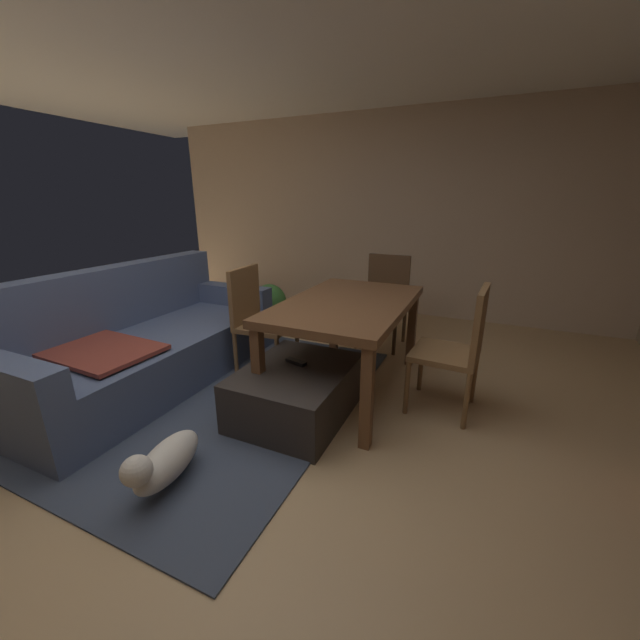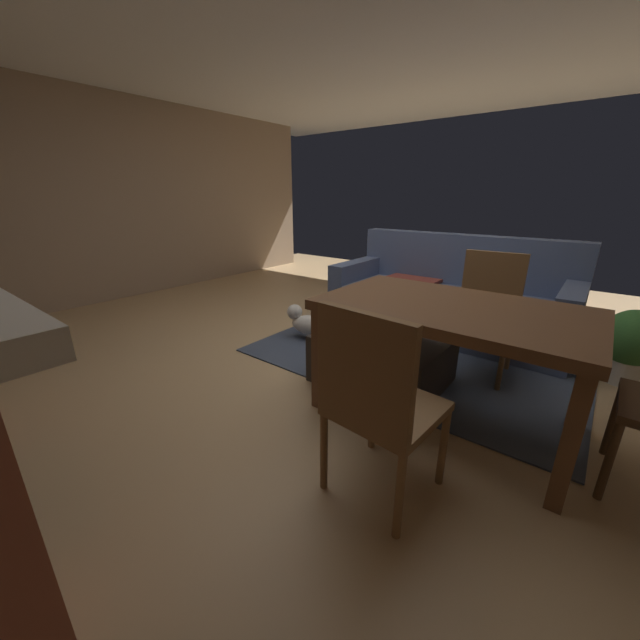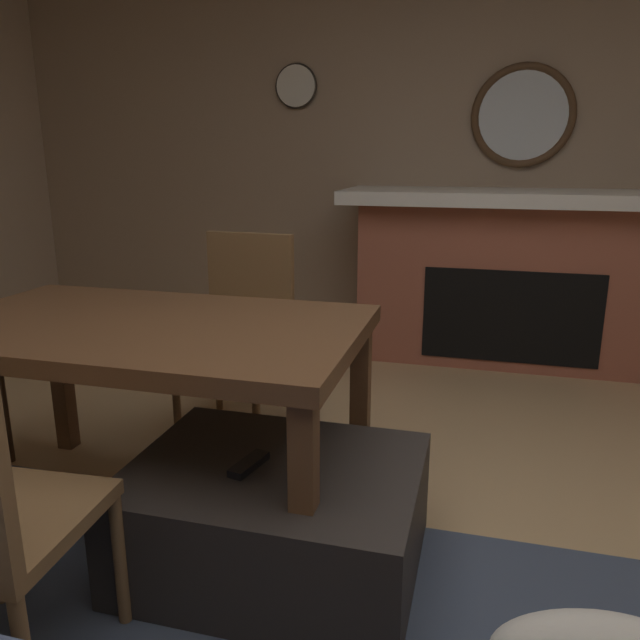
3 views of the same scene
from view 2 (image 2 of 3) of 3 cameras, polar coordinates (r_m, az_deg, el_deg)
name	(u,v)px [view 2 (image 2 of 3)]	position (r m, az deg, el deg)	size (l,w,h in m)	color
floor	(338,354)	(3.23, 2.85, -5.36)	(8.28, 8.28, 0.00)	tan
ceiling	(344,3)	(3.17, 3.84, 41.20)	(8.28, 8.28, 0.00)	white
wall_left	(128,200)	(5.68, -27.92, 16.30)	(0.12, 6.32, 2.53)	#9E846B
area_rug	(418,351)	(3.39, 15.14, -4.73)	(2.60, 2.00, 0.01)	#3D475B
couch	(448,299)	(3.97, 19.53, 3.12)	(2.27, 1.01, 0.94)	#4C5B7F
ottoman_coffee_table	(382,359)	(2.75, 9.71, -6.02)	(0.89, 0.70, 0.36)	#2D2826
tv_remote	(395,335)	(2.68, 11.68, -2.36)	(0.05, 0.16, 0.02)	black
dining_table	(451,318)	(2.24, 19.88, 0.24)	(1.47, 0.89, 0.74)	brown
dining_chair_south	(376,398)	(1.59, 8.86, -12.00)	(0.47, 0.47, 0.93)	brown
dining_chair_north	(486,307)	(3.05, 24.68, 1.89)	(0.47, 0.47, 0.93)	brown
potted_plant	(631,343)	(3.48, 40.72, -2.79)	(0.38, 0.38, 0.56)	beige
small_dog	(311,324)	(3.47, -1.36, -0.63)	(0.55, 0.28, 0.28)	silver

